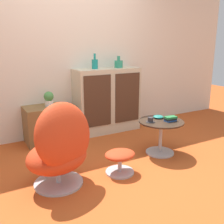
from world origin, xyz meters
TOP-DOWN VIEW (x-y plane):
  - ground_plane at (0.00, 0.00)m, footprint 12.00×12.00m
  - wall_back at (0.00, 1.48)m, footprint 6.40×0.06m
  - sideboard at (0.54, 1.26)m, footprint 1.05×0.40m
  - tv_console at (-0.48, 1.24)m, footprint 0.58×0.44m
  - egg_chair at (-0.69, -0.04)m, footprint 0.82×0.79m
  - ottoman at (-0.03, -0.09)m, footprint 0.35×0.32m
  - coffee_table at (0.71, 0.11)m, footprint 0.58×0.58m
  - vase_leftmost at (0.33, 1.26)m, footprint 0.09×0.09m
  - vase_inner_left at (0.75, 1.26)m, footprint 0.14×0.14m
  - potted_plant at (-0.42, 1.24)m, footprint 0.14×0.14m
  - teacup at (0.55, 0.14)m, footprint 0.11×0.11m
  - book_stack at (0.80, 0.05)m, footprint 0.16×0.10m
  - bowl at (0.76, 0.23)m, footprint 0.14×0.14m

SIDE VIEW (x-z plane):
  - ground_plane at x=0.00m, z-range 0.00..0.00m
  - ottoman at x=-0.03m, z-range 0.05..0.31m
  - tv_console at x=-0.48m, z-range 0.00..0.53m
  - coffee_table at x=0.71m, z-range 0.07..0.52m
  - egg_chair at x=-0.69m, z-range -0.03..0.88m
  - bowl at x=0.76m, z-range 0.44..0.48m
  - teacup at x=0.55m, z-range 0.44..0.50m
  - book_stack at x=0.80m, z-range 0.44..0.51m
  - sideboard at x=0.54m, z-range 0.00..1.03m
  - potted_plant at x=-0.42m, z-range 0.54..0.75m
  - vase_inner_left at x=0.75m, z-range 1.00..1.18m
  - vase_leftmost at x=0.33m, z-range 0.99..1.22m
  - wall_back at x=0.00m, z-range 0.00..2.60m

